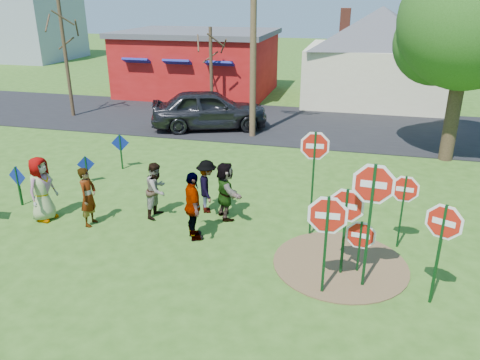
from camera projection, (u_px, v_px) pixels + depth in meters
The scene contains 27 objects.
ground at pixel (179, 225), 13.12m from camera, with size 120.00×120.00×0.00m, color #305618.
road at pixel (262, 122), 23.47m from camera, with size 120.00×7.50×0.04m, color black.
dirt_patch at pixel (340, 264), 11.19m from camera, with size 3.20×3.20×0.03m, color brown.
red_building at pixel (199, 62), 29.85m from camera, with size 9.40×7.69×3.90m.
cream_house at pixel (379, 51), 26.99m from camera, with size 9.40×9.40×6.50m.
distant_building at pixel (17, 16), 45.02m from camera, with size 10.00×8.00×8.00m, color #8C939E.
stop_sign_a at pixel (327, 224), 9.56m from camera, with size 1.13×0.08×2.41m.
stop_sign_b at pixel (314, 157), 11.79m from camera, with size 0.99×0.13×2.99m.
stop_sign_c at pixel (372, 198), 9.61m from camera, with size 1.18×0.12×3.02m.
stop_sign_d at pixel (404, 194), 11.45m from camera, with size 0.92×0.11×2.06m.
stop_sign_e at pixel (360, 238), 10.59m from camera, with size 0.92×0.12×1.42m.
stop_sign_f at pixel (443, 230), 9.20m from camera, with size 0.91×0.44×2.38m.
stop_sign_g at pixel (346, 213), 10.27m from camera, with size 1.04×0.21×2.26m.
blue_diamond_b at pixel (18, 181), 14.05m from camera, with size 0.64×0.12×1.27m.
blue_diamond_c at pixel (86, 167), 15.79m from camera, with size 0.54×0.25×0.97m.
blue_diamond_d at pixel (121, 148), 16.99m from camera, with size 0.63×0.19×1.33m.
person_a at pixel (42, 189), 13.10m from camera, with size 0.92×0.60×1.88m, color #383C83.
person_b at pixel (88, 197), 12.84m from camera, with size 0.61×0.40×1.69m, color #24775E.
person_c at pixel (157, 190), 13.36m from camera, with size 0.79×0.62×1.63m, color brown.
person_d at pixel (207, 186), 13.64m from camera, with size 1.03×0.59×1.59m, color #34343A.
person_e at pixel (193, 206), 12.04m from camera, with size 1.09×0.45×1.86m, color #472750.
person_f at pixel (225, 191), 13.22m from camera, with size 1.57×0.50×1.69m, color #1D4F25.
suv at pixel (210, 109), 22.04m from camera, with size 2.18×5.42×1.85m, color #2A292E.
utility_pole at pixel (253, 31), 19.51m from camera, with size 2.13×0.27×8.70m.
leafy_tree at pixel (471, 29), 16.45m from camera, with size 5.34×4.87×7.59m.
bare_tree_west at pixel (63, 40), 23.31m from camera, with size 1.80×1.80×5.96m.
bare_tree_east at pixel (211, 58), 24.75m from camera, with size 1.80×1.80×4.44m.
Camera 1 is at (4.54, -10.94, 6.03)m, focal length 35.00 mm.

